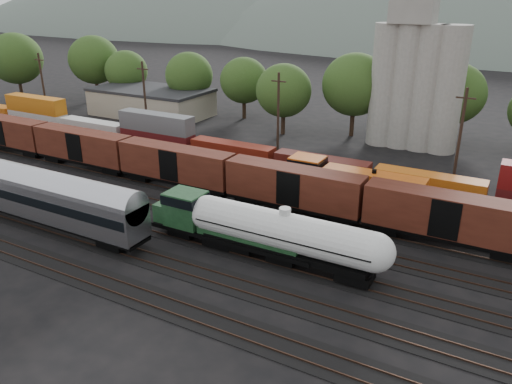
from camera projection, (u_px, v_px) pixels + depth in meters
The scene contains 12 objects.
ground at pixel (287, 235), 48.74m from camera, with size 600.00×600.00×0.00m, color black.
tracks at pixel (287, 235), 48.72m from camera, with size 180.00×33.20×0.20m.
green_locomotive at pixel (222, 222), 45.61m from camera, with size 16.67×2.94×4.41m.
tank_car_a at pixel (284, 233), 42.65m from camera, with size 19.00×3.40×4.98m.
passenger_coach at pixel (37, 193), 49.41m from camera, with size 26.07×3.22×5.92m.
orange_locomotive at pixel (345, 183), 54.89m from camera, with size 18.29×3.05×4.57m.
boxcar_string at pixel (365, 200), 48.95m from camera, with size 153.60×2.90×4.20m.
container_wall at pixel (242, 152), 66.23m from camera, with size 165.31×2.60×5.80m.
grain_silo at pixel (416, 72), 72.34m from camera, with size 13.40×5.00×29.00m.
industrial_sheds at pixel (431, 135), 73.49m from camera, with size 119.38×17.26×5.10m.
tree_band at pixel (322, 87), 81.38m from camera, with size 166.80×21.04×14.41m.
utility_poles at pixel (361, 125), 64.31m from camera, with size 122.20×0.36×12.00m.
Camera 1 is at (18.35, -39.70, 22.14)m, focal length 35.00 mm.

